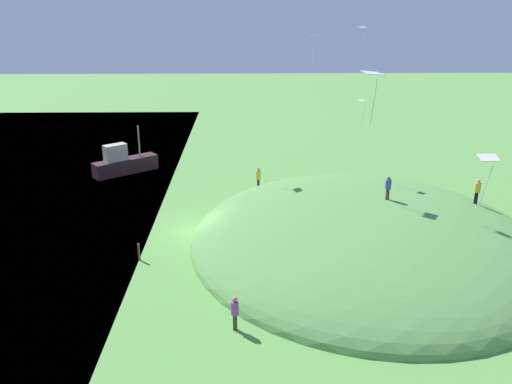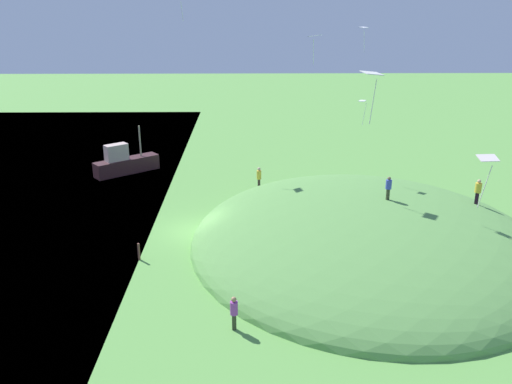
{
  "view_description": "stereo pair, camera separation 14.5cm",
  "coord_description": "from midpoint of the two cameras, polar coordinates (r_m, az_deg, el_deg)",
  "views": [
    {
      "loc": [
        3.43,
        -32.62,
        14.49
      ],
      "look_at": [
        4.01,
        -3.05,
        3.83
      ],
      "focal_mm": 37.63,
      "sensor_mm": 36.0,
      "label": 1
    },
    {
      "loc": [
        3.57,
        -32.62,
        14.49
      ],
      "look_at": [
        4.01,
        -3.05,
        3.83
      ],
      "focal_mm": 37.63,
      "sensor_mm": 36.0,
      "label": 2
    }
  ],
  "objects": [
    {
      "name": "person_with_child",
      "position": [
        38.71,
        22.38,
        0.36
      ],
      "size": [
        0.58,
        0.58,
        1.73
      ],
      "rotation": [
        0.0,
        0.0,
        5.77
      ],
      "color": "black",
      "rests_on": "grass_hill"
    },
    {
      "name": "kite_2",
      "position": [
        44.53,
        11.18,
        16.54
      ],
      "size": [
        0.81,
        0.8,
        1.93
      ],
      "color": "white"
    },
    {
      "name": "person_near_shore",
      "position": [
        25.17,
        -2.43,
        -12.32
      ],
      "size": [
        0.39,
        0.39,
        1.73
      ],
      "rotation": [
        0.0,
        0.0,
        0.08
      ],
      "color": "#343B25",
      "rests_on": "ground_plane"
    },
    {
      "name": "boat_on_lake",
      "position": [
        48.5,
        -13.96,
        3.0
      ],
      "size": [
        5.33,
        4.58,
        4.05
      ],
      "rotation": [
        0.0,
        0.0,
        3.81
      ],
      "color": "#371C20",
      "rests_on": "lake_water"
    },
    {
      "name": "kite_0",
      "position": [
        36.46,
        6.07,
        16.01
      ],
      "size": [
        1.02,
        1.13,
        1.96
      ],
      "color": "white"
    },
    {
      "name": "kite_5",
      "position": [
        39.48,
        11.1,
        9.22
      ],
      "size": [
        0.69,
        0.76,
        1.86
      ],
      "color": "white"
    },
    {
      "name": "ground_plane",
      "position": [
        35.86,
        -6.64,
        -4.15
      ],
      "size": [
        160.0,
        160.0,
        0.0
      ],
      "primitive_type": "plane",
      "color": "#5E9C46"
    },
    {
      "name": "kite_8",
      "position": [
        22.51,
        23.27,
        2.91
      ],
      "size": [
        0.79,
        0.62,
        2.07
      ],
      "color": "silver"
    },
    {
      "name": "grass_hill",
      "position": [
        34.78,
        11.39,
        -5.22
      ],
      "size": [
        22.03,
        24.06,
        4.58
      ],
      "primitive_type": "ellipsoid",
      "color": "#5B9448",
      "rests_on": "ground_plane"
    },
    {
      "name": "person_walking_path",
      "position": [
        35.5,
        13.77,
        0.71
      ],
      "size": [
        0.51,
        0.51,
        1.56
      ],
      "rotation": [
        0.0,
        0.0,
        3.61
      ],
      "color": "#353B25",
      "rests_on": "grass_hill"
    },
    {
      "name": "person_on_hilltop",
      "position": [
        42.47,
        0.15,
        1.77
      ],
      "size": [
        0.39,
        0.39,
        1.83
      ],
      "rotation": [
        0.0,
        0.0,
        0.06
      ],
      "color": "#3D2E2B",
      "rests_on": "grass_hill"
    },
    {
      "name": "kite_4",
      "position": [
        22.32,
        12.12,
        11.95
      ],
      "size": [
        0.8,
        1.07,
        2.2
      ],
      "color": "silver"
    },
    {
      "name": "mooring_post",
      "position": [
        32.37,
        -12.47,
        -6.24
      ],
      "size": [
        0.14,
        0.14,
        1.05
      ],
      "primitive_type": "cylinder",
      "color": "brown",
      "rests_on": "ground_plane"
    }
  ]
}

